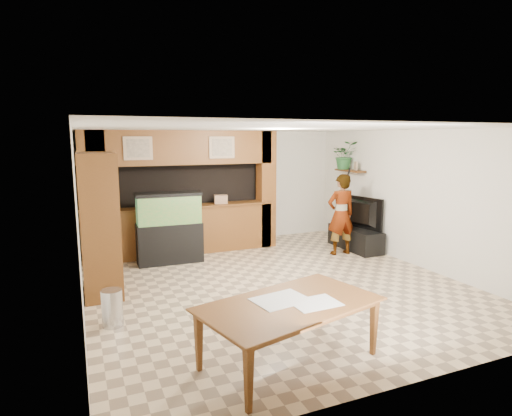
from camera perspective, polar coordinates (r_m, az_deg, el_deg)
name	(u,v)px	position (r m, az deg, el deg)	size (l,w,h in m)	color
floor	(274,284)	(7.39, 2.38, -10.04)	(6.50, 6.50, 0.00)	beige
ceiling	(275,128)	(6.97, 2.52, 10.56)	(6.50, 6.50, 0.00)	white
wall_back	(215,187)	(10.07, -5.48, 2.75)	(6.00, 6.00, 0.00)	silver
wall_left	(78,222)	(6.40, -22.64, -1.76)	(6.50, 6.50, 0.00)	silver
wall_right	(415,198)	(8.76, 20.49, 1.21)	(6.50, 6.50, 0.00)	silver
partition	(181,192)	(9.23, -9.97, 2.13)	(4.20, 0.99, 2.60)	brown
wall_clock	(77,173)	(7.32, -22.73, 4.30)	(0.05, 0.25, 0.25)	black
wall_shelf	(350,171)	(10.13, 12.42, 4.89)	(0.25, 0.90, 0.04)	brown
pantry_cabinet	(99,225)	(7.04, -20.15, -2.17)	(0.56, 0.91, 2.23)	brown
trash_can	(112,308)	(6.06, -18.62, -12.53)	(0.27, 0.27, 0.50)	#B2B2B7
aquarium	(169,229)	(8.59, -11.49, -2.71)	(1.26, 0.47, 1.40)	black
tv_stand	(355,238)	(9.78, 13.08, -3.98)	(0.52, 1.42, 0.47)	black
television	(356,212)	(9.66, 13.21, -0.59)	(1.22, 0.16, 0.70)	black
photo_frame	(356,166)	(9.95, 13.15, 5.47)	(0.03, 0.15, 0.20)	tan
potted_plant	(345,155)	(10.24, 11.76, 6.89)	(0.58, 0.51, 0.65)	#245C2D
person	(341,214)	(9.16, 11.25, -0.85)	(0.62, 0.41, 1.71)	#906E4F
microphone	(349,172)	(8.95, 12.27, 4.70)	(0.04, 0.04, 0.16)	black
dining_table	(292,334)	(4.87, 4.79, -16.39)	(1.96, 1.09, 0.69)	brown
newspaper_a	(281,300)	(4.82, 3.31, -12.11)	(0.60, 0.43, 0.01)	silver
newspaper_b	(315,303)	(4.77, 7.91, -12.45)	(0.51, 0.37, 0.01)	silver
counter_box	(221,199)	(9.30, -4.73, 1.17)	(0.28, 0.19, 0.19)	#A27658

